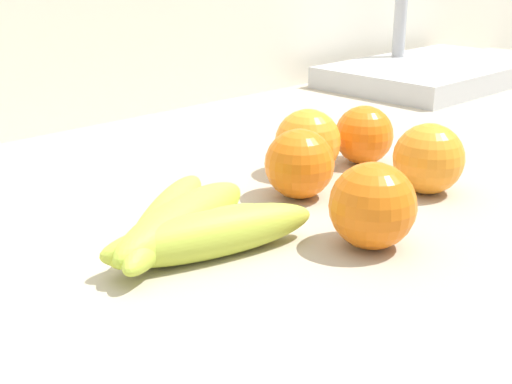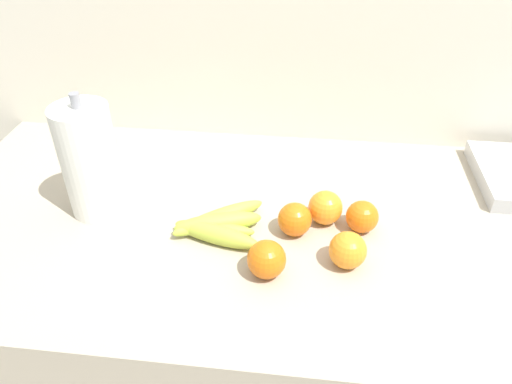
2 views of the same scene
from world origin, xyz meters
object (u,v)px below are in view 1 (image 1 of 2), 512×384
at_px(banana_bunch, 188,226).
at_px(sink_basin, 437,71).
at_px(orange_right, 300,164).
at_px(orange_far_right, 373,206).
at_px(orange_center, 429,159).
at_px(orange_back_left, 364,135).
at_px(orange_front, 308,142).

relative_size(banana_bunch, sink_basin, 0.46).
relative_size(orange_right, orange_far_right, 0.96).
height_order(orange_center, orange_back_left, orange_center).
bearing_deg(orange_right, orange_far_right, -110.15).
height_order(orange_right, orange_far_right, orange_far_right).
bearing_deg(banana_bunch, orange_back_left, 8.87).
relative_size(orange_center, orange_far_right, 0.98).
height_order(orange_far_right, sink_basin, sink_basin).
relative_size(orange_back_left, orange_front, 0.93).
bearing_deg(banana_bunch, sink_basin, 18.37).
height_order(banana_bunch, orange_right, orange_right).
relative_size(banana_bunch, orange_back_left, 2.88).
distance_m(orange_right, orange_front, 0.08).
bearing_deg(orange_front, banana_bunch, -163.60).
relative_size(orange_back_left, sink_basin, 0.16).
relative_size(orange_center, orange_front, 0.99).
bearing_deg(orange_back_left, orange_right, -169.10).
height_order(orange_right, orange_back_left, orange_right).
bearing_deg(orange_center, orange_front, 108.50).
relative_size(orange_right, sink_basin, 0.17).
xyz_separation_m(orange_center, sink_basin, (0.54, 0.33, -0.02)).
distance_m(orange_center, orange_front, 0.13).
height_order(orange_right, sink_basin, sink_basin).
bearing_deg(orange_front, orange_right, -144.00).
xyz_separation_m(orange_right, orange_front, (0.06, 0.05, 0.00)).
bearing_deg(orange_center, orange_right, 142.10).
bearing_deg(orange_right, orange_front, 36.00).
height_order(banana_bunch, orange_center, orange_center).
bearing_deg(orange_back_left, sink_basin, 23.57).
distance_m(orange_front, sink_basin, 0.61).
relative_size(orange_right, orange_back_left, 1.04).
relative_size(orange_back_left, orange_far_right, 0.92).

